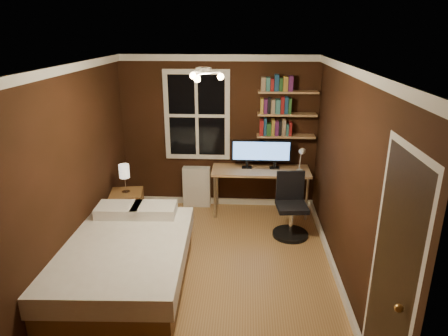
# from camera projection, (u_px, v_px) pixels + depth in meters

# --- Properties ---
(floor) EXTENTS (4.20, 4.20, 0.00)m
(floor) POSITION_uv_depth(u_px,v_px,m) (208.00, 272.00, 4.98)
(floor) COLOR olive
(floor) RESTS_ON ground
(wall_back) EXTENTS (3.20, 0.04, 2.50)m
(wall_back) POSITION_uv_depth(u_px,v_px,m) (219.00, 133.00, 6.54)
(wall_back) COLOR black
(wall_back) RESTS_ON ground
(wall_left) EXTENTS (0.04, 4.20, 2.50)m
(wall_left) POSITION_uv_depth(u_px,v_px,m) (70.00, 176.00, 4.65)
(wall_left) COLOR black
(wall_left) RESTS_ON ground
(wall_right) EXTENTS (0.04, 4.20, 2.50)m
(wall_right) POSITION_uv_depth(u_px,v_px,m) (348.00, 181.00, 4.48)
(wall_right) COLOR black
(wall_right) RESTS_ON ground
(ceiling) EXTENTS (3.20, 4.20, 0.02)m
(ceiling) POSITION_uv_depth(u_px,v_px,m) (204.00, 66.00, 4.15)
(ceiling) COLOR white
(ceiling) RESTS_ON wall_back
(window) EXTENTS (1.06, 0.06, 1.46)m
(window) POSITION_uv_depth(u_px,v_px,m) (197.00, 115.00, 6.43)
(window) COLOR silver
(window) RESTS_ON wall_back
(door) EXTENTS (0.03, 0.82, 2.05)m
(door) POSITION_uv_depth(u_px,v_px,m) (391.00, 280.00, 3.09)
(door) COLOR black
(door) RESTS_ON ground
(door_knob) EXTENTS (0.06, 0.06, 0.06)m
(door_knob) POSITION_uv_depth(u_px,v_px,m) (399.00, 308.00, 2.82)
(door_knob) COLOR #B3803D
(door_knob) RESTS_ON door
(ceiling_fixture) EXTENTS (0.44, 0.44, 0.18)m
(ceiling_fixture) POSITION_uv_depth(u_px,v_px,m) (204.00, 77.00, 4.09)
(ceiling_fixture) COLOR beige
(ceiling_fixture) RESTS_ON ceiling
(bookshelf_lower) EXTENTS (0.92, 0.22, 0.03)m
(bookshelf_lower) POSITION_uv_depth(u_px,v_px,m) (286.00, 136.00, 6.37)
(bookshelf_lower) COLOR tan
(bookshelf_lower) RESTS_ON wall_back
(books_row_lower) EXTENTS (0.54, 0.16, 0.23)m
(books_row_lower) POSITION_uv_depth(u_px,v_px,m) (286.00, 128.00, 6.33)
(books_row_lower) COLOR maroon
(books_row_lower) RESTS_ON bookshelf_lower
(bookshelf_middle) EXTENTS (0.92, 0.22, 0.03)m
(bookshelf_middle) POSITION_uv_depth(u_px,v_px,m) (287.00, 114.00, 6.26)
(bookshelf_middle) COLOR tan
(bookshelf_middle) RESTS_ON wall_back
(books_row_middle) EXTENTS (0.48, 0.16, 0.23)m
(books_row_middle) POSITION_uv_depth(u_px,v_px,m) (287.00, 106.00, 6.21)
(books_row_middle) COLOR navy
(books_row_middle) RESTS_ON bookshelf_middle
(bookshelf_upper) EXTENTS (0.92, 0.22, 0.03)m
(bookshelf_upper) POSITION_uv_depth(u_px,v_px,m) (288.00, 92.00, 6.14)
(bookshelf_upper) COLOR tan
(bookshelf_upper) RESTS_ON wall_back
(books_row_upper) EXTENTS (0.42, 0.16, 0.23)m
(books_row_upper) POSITION_uv_depth(u_px,v_px,m) (288.00, 83.00, 6.10)
(books_row_upper) COLOR #265A28
(books_row_upper) RESTS_ON bookshelf_upper
(bed) EXTENTS (1.53, 2.07, 0.68)m
(bed) POSITION_uv_depth(u_px,v_px,m) (124.00, 262.00, 4.66)
(bed) COLOR brown
(bed) RESTS_ON ground
(nightstand) EXTENTS (0.53, 0.53, 0.58)m
(nightstand) POSITION_uv_depth(u_px,v_px,m) (128.00, 210.00, 6.01)
(nightstand) COLOR brown
(nightstand) RESTS_ON ground
(bedside_lamp) EXTENTS (0.15, 0.15, 0.44)m
(bedside_lamp) POSITION_uv_depth(u_px,v_px,m) (125.00, 179.00, 5.85)
(bedside_lamp) COLOR beige
(bedside_lamp) RESTS_ON nightstand
(radiator) EXTENTS (0.46, 0.16, 0.69)m
(radiator) POSITION_uv_depth(u_px,v_px,m) (197.00, 187.00, 6.75)
(radiator) COLOR silver
(radiator) RESTS_ON ground
(desk) EXTENTS (1.56, 0.59, 0.74)m
(desk) POSITION_uv_depth(u_px,v_px,m) (261.00, 173.00, 6.40)
(desk) COLOR tan
(desk) RESTS_ON ground
(monitor_left) EXTENTS (0.50, 0.12, 0.47)m
(monitor_left) POSITION_uv_depth(u_px,v_px,m) (247.00, 154.00, 6.39)
(monitor_left) COLOR black
(monitor_left) RESTS_ON desk
(monitor_right) EXTENTS (0.50, 0.12, 0.47)m
(monitor_right) POSITION_uv_depth(u_px,v_px,m) (275.00, 154.00, 6.36)
(monitor_right) COLOR black
(monitor_right) RESTS_ON desk
(desk_lamp) EXTENTS (0.14, 0.32, 0.44)m
(desk_lamp) POSITION_uv_depth(u_px,v_px,m) (301.00, 159.00, 6.17)
(desk_lamp) COLOR silver
(desk_lamp) RESTS_ON desk
(office_chair) EXTENTS (0.52, 0.52, 0.94)m
(office_chair) POSITION_uv_depth(u_px,v_px,m) (291.00, 213.00, 5.78)
(office_chair) COLOR black
(office_chair) RESTS_ON ground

